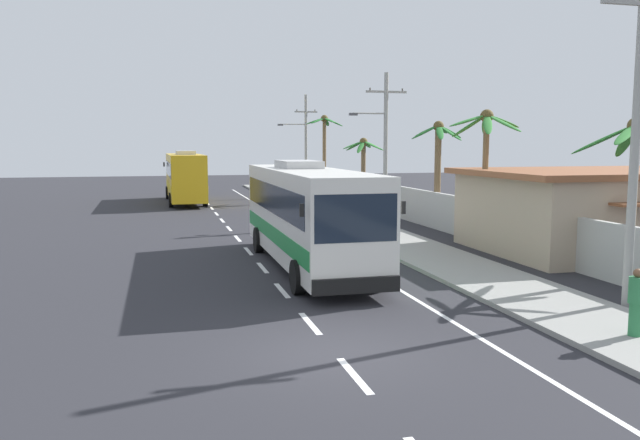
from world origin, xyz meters
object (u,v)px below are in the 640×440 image
(palm_nearest, at_px, (363,158))
(palm_third, at_px, (486,143))
(coach_bus_foreground, at_px, (307,212))
(utility_pole_far, at_px, (305,143))
(pedestrian_midwalk, at_px, (636,301))
(pedestrian_near_kerb, at_px, (342,206))
(utility_pole_nearest, at_px, (637,119))
(utility_pole_mid, at_px, (384,143))
(palm_farthest, at_px, (324,140))
(palm_second, at_px, (634,164))
(motorcycle_beside_bus, at_px, (317,221))
(palm_fourth, at_px, (438,155))
(coach_bus_far_lane, at_px, (185,176))

(palm_nearest, bearing_deg, palm_third, -91.46)
(coach_bus_foreground, distance_m, utility_pole_far, 31.31)
(pedestrian_midwalk, bearing_deg, coach_bus_foreground, -53.32)
(pedestrian_near_kerb, relative_size, pedestrian_midwalk, 1.04)
(pedestrian_midwalk, relative_size, utility_pole_nearest, 0.16)
(utility_pole_mid, height_order, palm_farthest, utility_pole_mid)
(utility_pole_mid, bearing_deg, coach_bus_foreground, -122.01)
(utility_pole_nearest, height_order, palm_second, utility_pole_nearest)
(palm_second, bearing_deg, pedestrian_near_kerb, 104.70)
(motorcycle_beside_bus, xyz_separation_m, palm_second, (6.98, -13.35, 3.19))
(coach_bus_foreground, xyz_separation_m, palm_nearest, (8.77, 20.24, 1.49))
(pedestrian_near_kerb, height_order, utility_pole_far, utility_pole_far)
(motorcycle_beside_bus, relative_size, palm_fourth, 0.35)
(pedestrian_midwalk, height_order, utility_pole_nearest, utility_pole_nearest)
(coach_bus_far_lane, height_order, pedestrian_near_kerb, coach_bus_far_lane)
(coach_bus_far_lane, distance_m, palm_fourth, 22.06)
(pedestrian_near_kerb, xyz_separation_m, palm_fourth, (4.43, -3.03, 2.91))
(coach_bus_foreground, height_order, coach_bus_far_lane, coach_bus_far_lane)
(utility_pole_far, relative_size, palm_farthest, 1.28)
(palm_second, relative_size, palm_third, 0.90)
(utility_pole_far, height_order, palm_fourth, utility_pole_far)
(coach_bus_foreground, xyz_separation_m, utility_pole_mid, (7.03, 11.24, 2.50))
(palm_nearest, bearing_deg, coach_bus_far_lane, 150.30)
(pedestrian_midwalk, bearing_deg, utility_pole_far, -81.78)
(coach_bus_far_lane, height_order, utility_pole_mid, utility_pole_mid)
(coach_bus_foreground, bearing_deg, pedestrian_midwalk, -64.03)
(palm_second, bearing_deg, utility_pole_far, 93.87)
(motorcycle_beside_bus, relative_size, utility_pole_far, 0.23)
(motorcycle_beside_bus, relative_size, utility_pole_mid, 0.23)
(coach_bus_foreground, height_order, utility_pole_nearest, utility_pole_nearest)
(motorcycle_beside_bus, bearing_deg, palm_second, -62.38)
(coach_bus_foreground, relative_size, palm_nearest, 2.44)
(palm_second, bearing_deg, palm_nearest, 91.26)
(motorcycle_beside_bus, distance_m, palm_third, 9.15)
(coach_bus_far_lane, height_order, palm_farthest, palm_farthest)
(coach_bus_foreground, height_order, utility_pole_mid, utility_pole_mid)
(coach_bus_far_lane, bearing_deg, palm_farthest, -7.48)
(pedestrian_midwalk, distance_m, utility_pole_mid, 22.15)
(palm_third, height_order, palm_fourth, palm_third)
(palm_nearest, bearing_deg, pedestrian_midwalk, -96.73)
(coach_bus_far_lane, xyz_separation_m, palm_farthest, (10.58, -1.39, 2.69))
(pedestrian_near_kerb, height_order, palm_fourth, palm_fourth)
(coach_bus_foreground, height_order, pedestrian_near_kerb, coach_bus_foreground)
(palm_third, bearing_deg, coach_bus_foreground, -164.89)
(utility_pole_far, bearing_deg, utility_pole_mid, -89.65)
(utility_pole_nearest, bearing_deg, coach_bus_foreground, 131.68)
(pedestrian_near_kerb, height_order, utility_pole_mid, utility_pole_mid)
(utility_pole_nearest, bearing_deg, pedestrian_near_kerb, 96.55)
(coach_bus_far_lane, height_order, palm_fourth, palm_fourth)
(pedestrian_near_kerb, xyz_separation_m, utility_pole_mid, (2.24, -0.73, 3.51))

